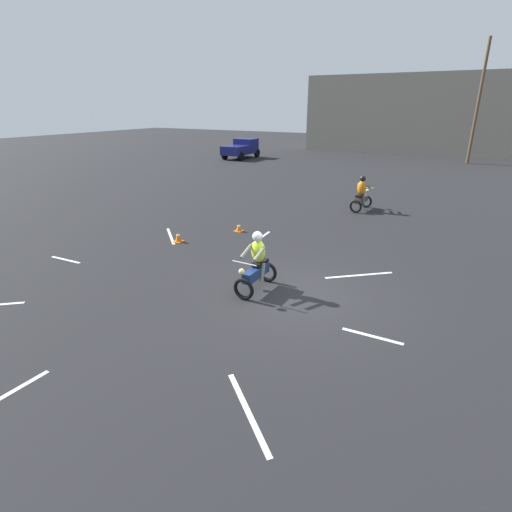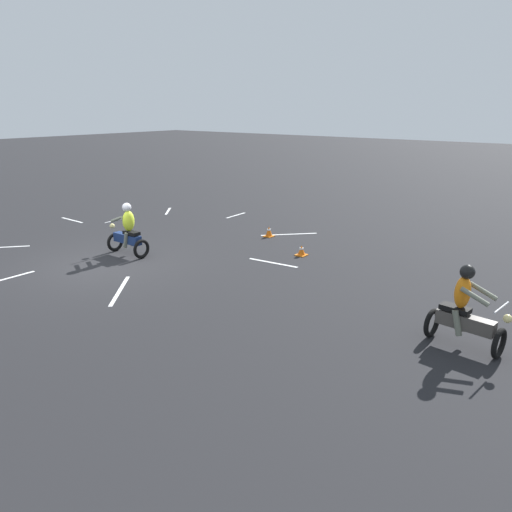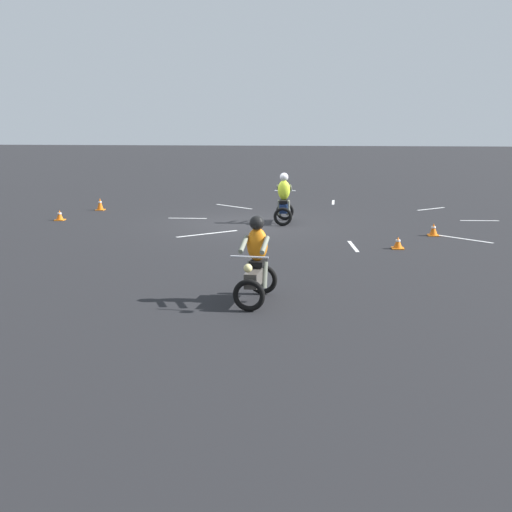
{
  "view_description": "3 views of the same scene",
  "coord_description": "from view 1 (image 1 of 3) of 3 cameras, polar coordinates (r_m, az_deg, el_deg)",
  "views": [
    {
      "loc": [
        3.71,
        -8.85,
        4.77
      ],
      "look_at": [
        -1.14,
        -0.23,
        1.0
      ],
      "focal_mm": 28.0,
      "sensor_mm": 36.0,
      "label": 1
    },
    {
      "loc": [
        8.32,
        12.14,
        4.5
      ],
      "look_at": [
        -1.11,
        4.86,
        0.9
      ],
      "focal_mm": 35.0,
      "sensor_mm": 36.0,
      "label": 2
    },
    {
      "loc": [
        -2.21,
        23.04,
        3.51
      ],
      "look_at": [
        -1.09,
        9.96,
        0.9
      ],
      "focal_mm": 50.0,
      "sensor_mm": 36.0,
      "label": 3
    }
  ],
  "objects": [
    {
      "name": "ground_plane",
      "position": [
        10.72,
        5.95,
        -5.68
      ],
      "size": [
        120.0,
        120.0,
        0.0
      ],
      "primitive_type": "plane",
      "color": "black"
    },
    {
      "name": "motorcycle_rider_foreground",
      "position": [
        10.71,
        0.09,
        -1.31
      ],
      "size": [
        0.7,
        1.51,
        1.66
      ],
      "rotation": [
        0.0,
        0.0,
        3.14
      ],
      "color": "black",
      "rests_on": "ground"
    },
    {
      "name": "motorcycle_rider_background",
      "position": [
        19.79,
        14.83,
        8.39
      ],
      "size": [
        0.79,
        1.54,
        1.66
      ],
      "rotation": [
        0.0,
        0.0,
        6.17
      ],
      "color": "black",
      "rests_on": "ground"
    },
    {
      "name": "pickup_truck",
      "position": [
        38.67,
        -2.12,
        15.14
      ],
      "size": [
        2.01,
        4.16,
        1.73
      ],
      "rotation": [
        0.0,
        0.0,
        0.01
      ],
      "color": "black",
      "rests_on": "ground"
    },
    {
      "name": "traffic_cone_near_left",
      "position": [
        15.0,
        -11.06,
        2.66
      ],
      "size": [
        0.32,
        0.32,
        0.38
      ],
      "color": "orange",
      "rests_on": "ground"
    },
    {
      "name": "traffic_cone_far_right",
      "position": [
        15.98,
        -2.49,
        4.07
      ],
      "size": [
        0.32,
        0.32,
        0.33
      ],
      "color": "orange",
      "rests_on": "ground"
    },
    {
      "name": "lane_stripe_e",
      "position": [
        9.29,
        16.26,
        -10.93
      ],
      "size": [
        1.33,
        0.11,
        0.01
      ],
      "primitive_type": "cube",
      "rotation": [
        0.0,
        0.0,
        1.58
      ],
      "color": "silver",
      "rests_on": "ground"
    },
    {
      "name": "lane_stripe_ne",
      "position": [
        12.28,
        14.5,
        -2.67
      ],
      "size": [
        1.68,
        1.45,
        0.01
      ],
      "primitive_type": "cube",
      "rotation": [
        0.0,
        0.0,
        2.28
      ],
      "color": "silver",
      "rests_on": "ground"
    },
    {
      "name": "lane_stripe_n",
      "position": [
        15.25,
        0.76,
        2.66
      ],
      "size": [
        0.26,
        1.65,
        0.01
      ],
      "primitive_type": "cube",
      "rotation": [
        0.0,
        0.0,
        3.24
      ],
      "color": "silver",
      "rests_on": "ground"
    },
    {
      "name": "lane_stripe_nw",
      "position": [
        15.78,
        -12.1,
        2.82
      ],
      "size": [
        1.59,
        1.49,
        0.01
      ],
      "primitive_type": "cube",
      "rotation": [
        0.0,
        0.0,
        3.96
      ],
      "color": "silver",
      "rests_on": "ground"
    },
    {
      "name": "lane_stripe_w",
      "position": [
        14.48,
        -25.56,
        -0.47
      ],
      "size": [
        1.3,
        0.16,
        0.01
      ],
      "primitive_type": "cube",
      "rotation": [
        0.0,
        0.0,
        4.76
      ],
      "color": "silver",
      "rests_on": "ground"
    },
    {
      "name": "lane_stripe_s",
      "position": [
        8.6,
        -31.9,
        -16.39
      ],
      "size": [
        0.14,
        1.5,
        0.01
      ],
      "primitive_type": "cube",
      "rotation": [
        0.0,
        0.0,
        6.25
      ],
      "color": "silver",
      "rests_on": "ground"
    },
    {
      "name": "lane_stripe_se",
      "position": [
        7.1,
        -1.18,
        -21.29
      ],
      "size": [
        1.6,
        1.41,
        0.01
      ],
      "primitive_type": "cube",
      "rotation": [
        0.0,
        0.0,
        7.14
      ],
      "color": "silver",
      "rests_on": "ground"
    },
    {
      "name": "utility_pole_far",
      "position": [
        39.43,
        29.16,
        18.55
      ],
      "size": [
        0.24,
        0.24,
        9.74
      ],
      "primitive_type": "cylinder",
      "color": "brown",
      "rests_on": "ground"
    },
    {
      "name": "building_backdrop",
      "position": [
        48.52,
        22.35,
        18.28
      ],
      "size": [
        22.21,
        8.93,
        7.64
      ],
      "primitive_type": "cube",
      "color": "gray",
      "rests_on": "ground"
    }
  ]
}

